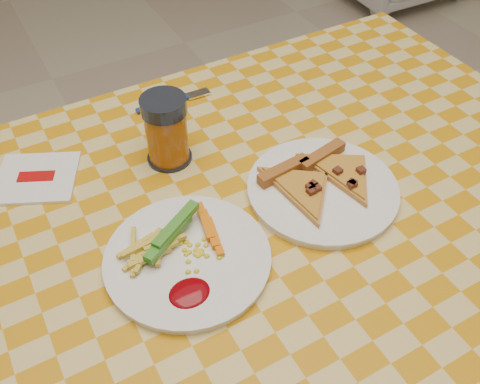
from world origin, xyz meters
name	(u,v)px	position (x,y,z in m)	size (l,w,h in m)	color
table	(243,257)	(0.00, 0.00, 0.68)	(1.28, 0.88, 0.76)	silver
plate_left	(188,260)	(-0.10, -0.02, 0.76)	(0.23, 0.23, 0.01)	white
plate_right	(322,190)	(0.15, 0.00, 0.76)	(0.24, 0.24, 0.01)	white
fries_veggies	(177,248)	(-0.11, 0.00, 0.78)	(0.17, 0.16, 0.04)	gold
pizza_slices	(319,178)	(0.15, 0.02, 0.78)	(0.22, 0.20, 0.02)	gold
drink_glass	(166,131)	(-0.03, 0.20, 0.82)	(0.08, 0.08, 0.12)	black
napkin	(37,178)	(-0.25, 0.26, 0.76)	(0.17, 0.16, 0.01)	white
fork	(174,101)	(0.04, 0.35, 0.76)	(0.15, 0.02, 0.01)	navy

